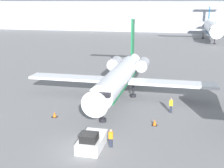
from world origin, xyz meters
TOP-DOWN VIEW (x-y plane):
  - ground_plane at (0.00, 0.00)m, footprint 600.00×600.00m
  - terminal_building at (0.00, 120.00)m, footprint 180.00×16.80m
  - airplane_main at (0.14, 17.04)m, footprint 26.47×24.61m
  - pushback_tug at (0.59, 0.88)m, footprint 2.11×4.21m
  - worker_near_tug at (2.31, 1.31)m, footprint 0.40×0.25m
  - worker_by_wing at (7.45, 11.93)m, footprint 0.40×0.26m
  - traffic_cone_left at (-5.86, 7.46)m, footprint 0.62×0.62m
  - traffic_cone_right at (5.86, 7.44)m, footprint 0.57×0.57m
  - airplane_parked_far_left at (18.72, 91.58)m, footprint 32.82×35.61m

SIDE VIEW (x-z plane):
  - ground_plane at x=0.00m, z-range 0.00..0.00m
  - traffic_cone_left at x=-5.86m, z-range -0.02..0.64m
  - traffic_cone_right at x=5.86m, z-range -0.02..0.71m
  - pushback_tug at x=0.59m, z-range -0.23..1.48m
  - worker_near_tug at x=2.31m, z-range 0.05..1.82m
  - worker_by_wing at x=7.45m, z-range 0.05..1.89m
  - airplane_main at x=0.14m, z-range -2.09..8.48m
  - airplane_parked_far_left at x=18.72m, z-range -1.53..9.79m
  - terminal_building at x=0.00m, z-range 0.03..14.48m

